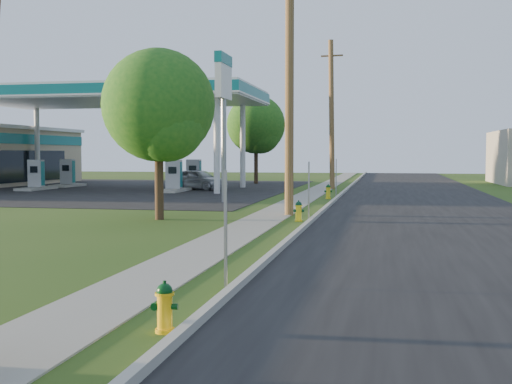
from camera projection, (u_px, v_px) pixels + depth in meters
ground_plane at (107, 365)px, 6.91m from camera, size 140.00×140.00×0.00m
road at (451, 246)px, 15.79m from camera, size 8.00×120.00×0.02m
curb at (290, 239)px, 16.59m from camera, size 0.15×120.00×0.15m
sidewalk at (225, 239)px, 16.94m from camera, size 1.50×120.00×0.03m
forecourt at (88, 189)px, 41.41m from camera, size 26.00×28.00×0.02m
utility_pole_mid at (289, 80)px, 23.36m from camera, size 1.40×0.32×9.80m
utility_pole_far at (332, 114)px, 40.97m from camera, size 1.40×0.32×9.50m
sign_post_near at (226, 229)px, 10.91m from camera, size 0.05×0.04×2.00m
sign_post_mid at (309, 190)px, 22.45m from camera, size 0.05×0.04×2.00m
sign_post_far at (336, 177)px, 34.38m from camera, size 0.05×0.04×2.00m
gas_canopy at (116, 97)px, 40.66m from camera, size 18.18×9.18×6.40m
fuel_pump_nw at (36, 179)px, 39.91m from camera, size 1.20×3.20×1.90m
fuel_pump_ne at (174, 180)px, 38.11m from camera, size 1.20×3.20×1.90m
fuel_pump_sw at (68, 176)px, 43.83m from camera, size 1.20×3.20×1.90m
fuel_pump_se at (194, 177)px, 42.02m from camera, size 1.20×3.20×1.90m
price_pylon at (224, 85)px, 29.49m from camera, size 0.34×2.04×6.85m
tree_verge at (160, 110)px, 21.85m from camera, size 3.87×3.87×5.87m
tree_lot at (257, 127)px, 48.11m from camera, size 4.40×4.40×6.67m
hydrant_near at (165, 307)px, 8.14m from camera, size 0.34×0.31×0.67m
hydrant_mid at (299, 211)px, 21.54m from camera, size 0.37×0.33×0.71m
hydrant_far at (328, 192)px, 32.28m from camera, size 0.39×0.34×0.75m
car_silver at (199, 179)px, 40.32m from camera, size 4.20×3.05×1.33m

